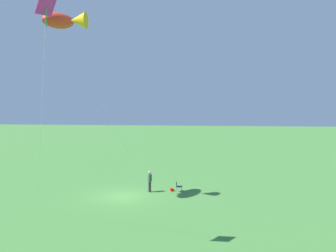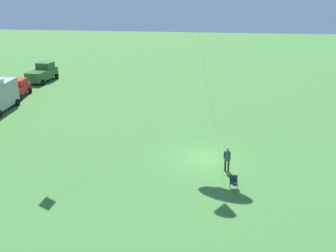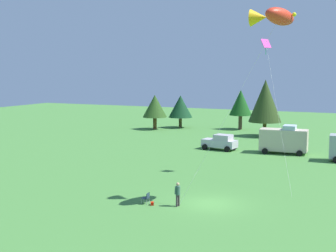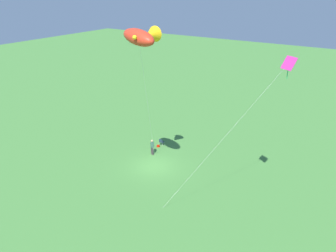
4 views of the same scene
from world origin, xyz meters
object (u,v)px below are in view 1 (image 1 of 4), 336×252
(folding_chair, at_px, (178,186))
(kite_diamond_rainbow, at_px, (45,17))
(person_kite_flyer, at_px, (150,180))
(kite_large_fish, at_px, (63,21))
(backpack_on_grass, at_px, (172,190))

(folding_chair, bearing_deg, kite_diamond_rainbow, -113.65)
(person_kite_flyer, relative_size, folding_chair, 2.12)
(person_kite_flyer, relative_size, kite_large_fish, 0.12)
(folding_chair, xyz_separation_m, kite_diamond_rainbow, (5.44, 13.53, 11.17))
(person_kite_flyer, xyz_separation_m, kite_large_fish, (5.80, 3.51, 12.35))
(backpack_on_grass, distance_m, kite_diamond_rainbow, 18.52)
(person_kite_flyer, distance_m, kite_diamond_rainbow, 17.19)
(person_kite_flyer, xyz_separation_m, backpack_on_grass, (-1.80, -0.48, -0.91))
(person_kite_flyer, distance_m, kite_large_fish, 14.09)
(backpack_on_grass, relative_size, kite_large_fish, 0.02)
(backpack_on_grass, bearing_deg, kite_diamond_rainbow, 70.16)
(person_kite_flyer, height_order, kite_diamond_rainbow, kite_diamond_rainbow)
(kite_diamond_rainbow, bearing_deg, backpack_on_grass, -109.84)
(backpack_on_grass, relative_size, kite_diamond_rainbow, 0.03)
(folding_chair, relative_size, kite_large_fish, 0.06)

